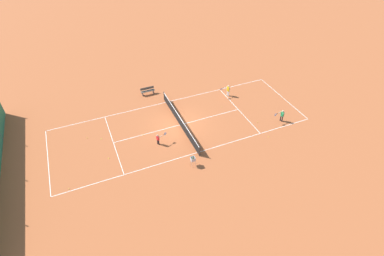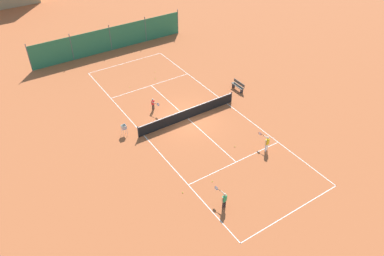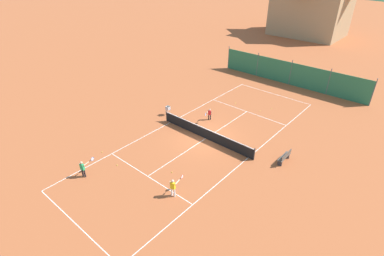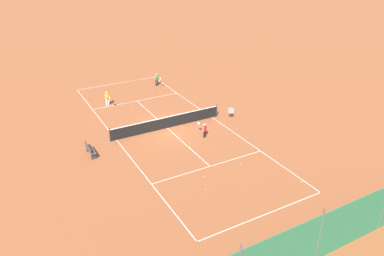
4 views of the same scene
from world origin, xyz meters
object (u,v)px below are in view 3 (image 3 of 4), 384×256
(tennis_ball_by_net_left, at_px, (117,165))
(courtside_bench, at_px, (285,157))
(tennis_ball_far_corner, at_px, (172,172))
(tennis_ball_service_box, at_px, (235,103))
(tennis_ball_mid_court, at_px, (102,152))
(tennis_ball_alley_right, at_px, (272,109))
(tennis_ball_alley_left, at_px, (260,111))
(tennis_ball_by_net_right, at_px, (237,88))
(alpine_chalet, at_px, (312,1))
(player_near_service, at_px, (83,168))
(player_far_baseline, at_px, (209,114))
(tennis_ball_near_corner, at_px, (231,122))
(ball_hopper, at_px, (168,109))
(player_near_baseline, at_px, (173,186))
(tennis_net, at_px, (206,133))

(tennis_ball_by_net_left, relative_size, courtside_bench, 0.04)
(courtside_bench, bearing_deg, tennis_ball_far_corner, -130.37)
(tennis_ball_service_box, bearing_deg, tennis_ball_mid_court, -101.99)
(tennis_ball_alley_right, bearing_deg, tennis_ball_alley_left, -117.45)
(tennis_ball_by_net_right, distance_m, alpine_chalet, 30.32)
(tennis_ball_by_net_left, bearing_deg, player_near_service, -108.18)
(player_far_baseline, height_order, tennis_ball_near_corner, player_far_baseline)
(tennis_ball_by_net_right, distance_m, tennis_ball_service_box, 3.97)
(player_near_service, height_order, ball_hopper, player_near_service)
(tennis_ball_alley_left, bearing_deg, tennis_ball_mid_court, -112.14)
(player_far_baseline, height_order, player_near_baseline, player_near_baseline)
(player_near_baseline, relative_size, alpine_chalet, 0.10)
(tennis_ball_far_corner, bearing_deg, tennis_ball_alley_right, 87.61)
(tennis_ball_near_corner, bearing_deg, player_near_service, -104.18)
(tennis_ball_alley_left, height_order, tennis_ball_service_box, same)
(player_near_baseline, distance_m, tennis_ball_alley_left, 13.99)
(tennis_ball_service_box, bearing_deg, courtside_bench, -35.76)
(tennis_ball_by_net_right, height_order, ball_hopper, ball_hopper)
(player_far_baseline, distance_m, player_near_baseline, 10.27)
(tennis_ball_alley_left, bearing_deg, player_near_service, -104.36)
(tennis_ball_near_corner, bearing_deg, tennis_ball_far_corner, -83.33)
(tennis_ball_alley_right, bearing_deg, tennis_ball_near_corner, -108.26)
(tennis_ball_far_corner, bearing_deg, player_near_service, -135.55)
(tennis_net, relative_size, ball_hopper, 10.31)
(tennis_ball_by_net_left, height_order, tennis_ball_service_box, same)
(player_near_baseline, xyz_separation_m, ball_hopper, (-7.95, 7.52, -0.11))
(tennis_ball_service_box, distance_m, alpine_chalet, 33.96)
(tennis_ball_near_corner, relative_size, courtside_bench, 0.04)
(tennis_ball_service_box, bearing_deg, tennis_ball_alley_left, 2.22)
(player_near_service, xyz_separation_m, tennis_ball_service_box, (1.46, 16.40, -0.71))
(tennis_ball_alley_right, height_order, tennis_ball_by_net_right, same)
(tennis_ball_by_net_left, height_order, tennis_ball_mid_court, same)
(player_near_service, xyz_separation_m, ball_hopper, (-2.00, 10.16, -0.09))
(tennis_ball_far_corner, xyz_separation_m, ball_hopper, (-6.28, 5.97, 0.62))
(player_near_service, relative_size, tennis_ball_alley_right, 19.36)
(tennis_ball_service_box, xyz_separation_m, alpine_chalet, (-6.35, 32.86, 5.79))
(tennis_ball_alley_right, xyz_separation_m, alpine_chalet, (-9.73, 31.56, 5.79))
(tennis_ball_mid_court, bearing_deg, tennis_net, 54.76)
(tennis_ball_by_net_left, distance_m, tennis_ball_alley_left, 14.75)
(tennis_ball_alley_left, bearing_deg, tennis_ball_by_net_right, 145.49)
(ball_hopper, xyz_separation_m, courtside_bench, (11.64, 0.35, -0.20))
(player_far_baseline, distance_m, tennis_ball_alley_right, 6.67)
(tennis_ball_far_corner, distance_m, tennis_ball_service_box, 12.52)
(courtside_bench, bearing_deg, tennis_ball_alley_left, 132.09)
(tennis_ball_far_corner, xyz_separation_m, alpine_chalet, (-9.16, 45.06, 5.79))
(tennis_net, height_order, tennis_ball_mid_court, tennis_net)
(player_near_service, bearing_deg, tennis_ball_alley_right, 74.70)
(player_far_baseline, bearing_deg, tennis_ball_alley_left, 59.76)
(player_far_baseline, distance_m, tennis_ball_mid_court, 10.00)
(player_near_baseline, height_order, alpine_chalet, alpine_chalet)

